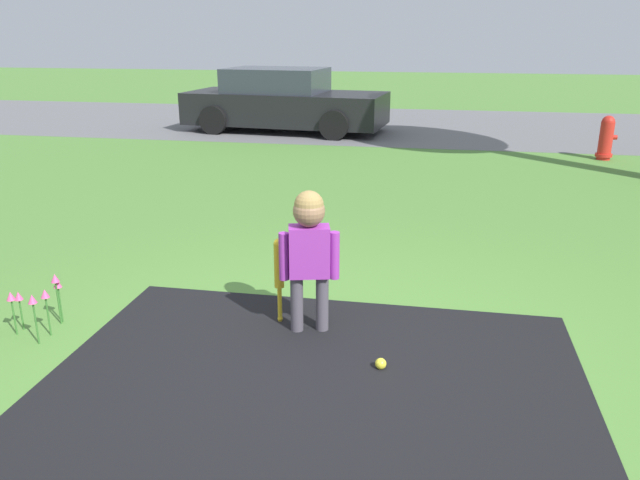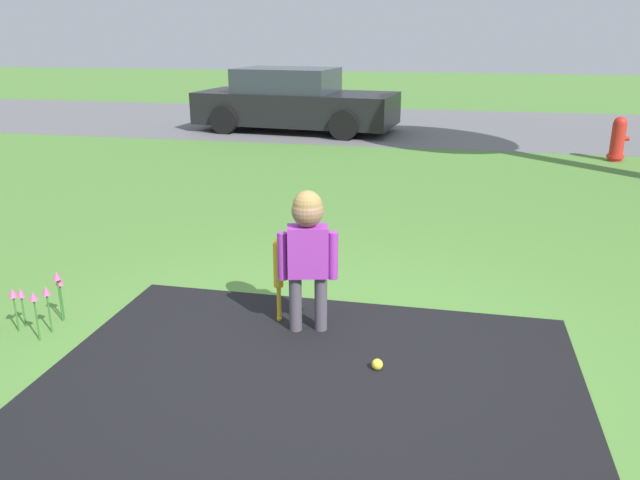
% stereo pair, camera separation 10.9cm
% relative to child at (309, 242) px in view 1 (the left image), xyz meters
% --- Properties ---
extents(ground_plane, '(60.00, 60.00, 0.00)m').
position_rel_child_xyz_m(ground_plane, '(0.14, -0.47, -0.67)').
color(ground_plane, '#518438').
extents(street_strip, '(40.00, 6.00, 0.01)m').
position_rel_child_xyz_m(street_strip, '(0.14, 10.47, -0.66)').
color(street_strip, slate).
rests_on(street_strip, ground).
extents(child, '(0.41, 0.22, 1.03)m').
position_rel_child_xyz_m(child, '(0.00, 0.00, 0.00)').
color(child, '#4C4751').
rests_on(child, ground).
extents(baseball_bat, '(0.07, 0.07, 0.64)m').
position_rel_child_xyz_m(baseball_bat, '(-0.24, 0.10, -0.25)').
color(baseball_bat, yellow).
rests_on(baseball_bat, ground).
extents(sports_ball, '(0.07, 0.07, 0.07)m').
position_rel_child_xyz_m(sports_ball, '(0.55, -0.45, -0.63)').
color(sports_ball, yellow).
rests_on(sports_ball, ground).
extents(fire_hydrant, '(0.30, 0.27, 0.72)m').
position_rel_child_xyz_m(fire_hydrant, '(3.55, 7.01, -0.31)').
color(fire_hydrant, red).
rests_on(fire_hydrant, ground).
extents(parked_car, '(4.29, 2.18, 1.30)m').
position_rel_child_xyz_m(parked_car, '(-2.41, 9.06, -0.06)').
color(parked_car, black).
rests_on(parked_car, ground).
extents(flower_bed, '(0.39, 0.42, 0.39)m').
position_rel_child_xyz_m(flower_bed, '(-1.90, -0.40, -0.38)').
color(flower_bed, '#38702D').
rests_on(flower_bed, ground).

